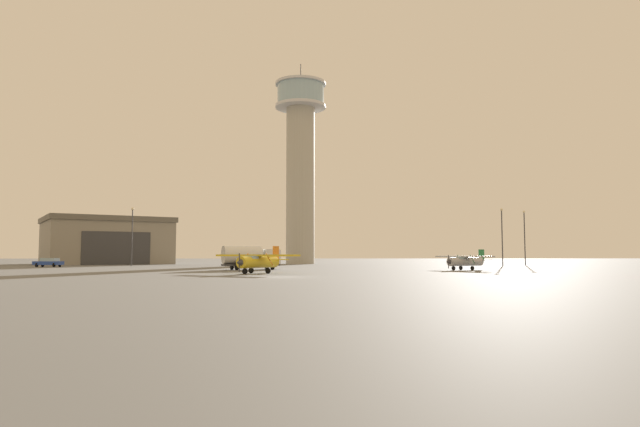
% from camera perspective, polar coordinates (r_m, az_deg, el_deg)
% --- Properties ---
extents(ground_plane, '(400.00, 400.00, 0.00)m').
position_cam_1_polar(ground_plane, '(47.79, -4.26, -6.60)').
color(ground_plane, '#60605E').
extents(control_tower, '(10.44, 10.44, 41.42)m').
position_cam_1_polar(control_tower, '(113.15, -2.05, 5.97)').
color(control_tower, '#B2AD9E').
rests_on(control_tower, ground_plane).
extents(hangar, '(30.15, 29.31, 9.18)m').
position_cam_1_polar(hangar, '(118.31, -21.37, -2.67)').
color(hangar, gray).
rests_on(hangar, ground_plane).
extents(airplane_yellow, '(8.92, 7.18, 2.83)m').
position_cam_1_polar(airplane_yellow, '(56.61, -6.36, -4.88)').
color(airplane_yellow, gold).
rests_on(airplane_yellow, ground_plane).
extents(airplane_silver, '(6.52, 8.11, 2.56)m').
position_cam_1_polar(airplane_silver, '(70.55, 14.92, -4.73)').
color(airplane_silver, '#B7BABF').
rests_on(airplane_silver, ground_plane).
extents(truck_fuel_tanker_white, '(7.53, 4.99, 3.04)m').
position_cam_1_polar(truck_fuel_tanker_white, '(70.15, -7.28, -4.44)').
color(truck_fuel_tanker_white, '#38383D').
rests_on(truck_fuel_tanker_white, ground_plane).
extents(car_blue, '(4.28, 2.54, 1.37)m').
position_cam_1_polar(car_blue, '(94.28, -26.37, -4.55)').
color(car_blue, '#2847A8').
rests_on(car_blue, ground_plane).
extents(light_post_west, '(0.44, 0.44, 9.74)m').
position_cam_1_polar(light_post_west, '(104.13, 20.50, -1.91)').
color(light_post_west, '#38383D').
rests_on(light_post_west, ground_plane).
extents(light_post_east, '(0.44, 0.44, 9.80)m').
position_cam_1_polar(light_post_east, '(96.91, -18.95, -1.78)').
color(light_post_east, '#38383D').
rests_on(light_post_east, ground_plane).
extents(light_post_north, '(0.44, 0.44, 9.65)m').
position_cam_1_polar(light_post_north, '(96.58, 18.40, -1.83)').
color(light_post_north, '#38383D').
rests_on(light_post_north, ground_plane).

